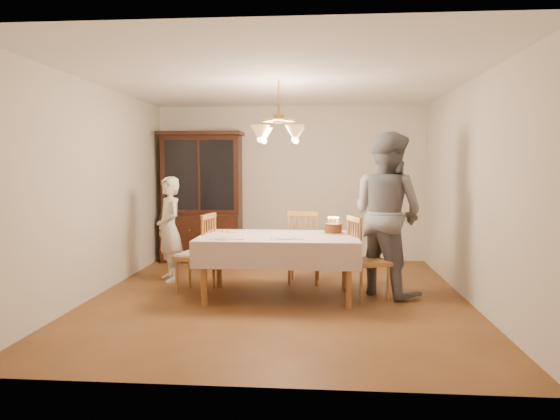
# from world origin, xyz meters

# --- Properties ---
(ground) EXTENTS (5.00, 5.00, 0.00)m
(ground) POSITION_xyz_m (0.00, 0.00, 0.00)
(ground) COLOR brown
(ground) RESTS_ON ground
(room_shell) EXTENTS (5.00, 5.00, 5.00)m
(room_shell) POSITION_xyz_m (0.00, 0.00, 1.58)
(room_shell) COLOR white
(room_shell) RESTS_ON ground
(dining_table) EXTENTS (1.90, 1.10, 0.76)m
(dining_table) POSITION_xyz_m (0.00, 0.00, 0.68)
(dining_table) COLOR brown
(dining_table) RESTS_ON ground
(china_hutch) EXTENTS (1.38, 0.54, 2.16)m
(china_hutch) POSITION_xyz_m (-1.48, 2.25, 1.04)
(china_hutch) COLOR black
(china_hutch) RESTS_ON ground
(chair_far_side) EXTENTS (0.46, 0.45, 1.00)m
(chair_far_side) POSITION_xyz_m (0.28, 0.78, 0.44)
(chair_far_side) COLOR brown
(chair_far_side) RESTS_ON ground
(chair_left_end) EXTENTS (0.50, 0.51, 1.00)m
(chair_left_end) POSITION_xyz_m (-1.07, 0.18, 0.45)
(chair_left_end) COLOR brown
(chair_left_end) RESTS_ON ground
(chair_right_end) EXTENTS (0.53, 0.55, 1.00)m
(chair_right_end) POSITION_xyz_m (1.07, 0.01, 0.44)
(chair_right_end) COLOR brown
(chair_right_end) RESTS_ON ground
(elderly_woman) EXTENTS (0.59, 0.63, 1.45)m
(elderly_woman) POSITION_xyz_m (-1.59, 0.77, 0.73)
(elderly_woman) COLOR beige
(elderly_woman) RESTS_ON ground
(adult_in_grey) EXTENTS (1.23, 1.23, 2.01)m
(adult_in_grey) POSITION_xyz_m (1.32, 0.28, 1.00)
(adult_in_grey) COLOR slate
(adult_in_grey) RESTS_ON ground
(birthday_cake) EXTENTS (0.30, 0.30, 0.21)m
(birthday_cake) POSITION_xyz_m (0.66, 0.19, 0.82)
(birthday_cake) COLOR white
(birthday_cake) RESTS_ON dining_table
(place_setting_near_left) EXTENTS (0.37, 0.23, 0.02)m
(place_setting_near_left) POSITION_xyz_m (-0.57, -0.34, 0.77)
(place_setting_near_left) COLOR white
(place_setting_near_left) RESTS_ON dining_table
(place_setting_near_right) EXTENTS (0.39, 0.24, 0.02)m
(place_setting_near_right) POSITION_xyz_m (0.11, -0.26, 0.77)
(place_setting_near_right) COLOR white
(place_setting_near_right) RESTS_ON dining_table
(place_setting_far_left) EXTENTS (0.42, 0.27, 0.02)m
(place_setting_far_left) POSITION_xyz_m (-0.56, 0.30, 0.77)
(place_setting_far_left) COLOR white
(place_setting_far_left) RESTS_ON dining_table
(chandelier) EXTENTS (0.62, 0.62, 0.73)m
(chandelier) POSITION_xyz_m (-0.00, -0.00, 1.98)
(chandelier) COLOR #BF8C3F
(chandelier) RESTS_ON ground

